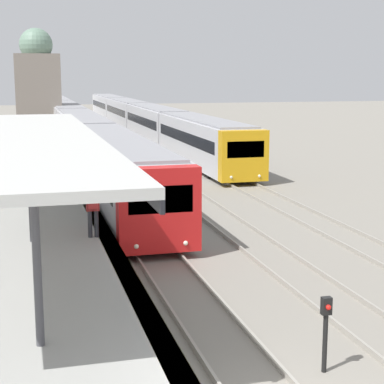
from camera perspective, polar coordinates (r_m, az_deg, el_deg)
platform_canopy at (r=19.74m, az=-14.25°, el=4.60°), size 4.00×19.75×3.28m
person_on_platform at (r=20.18m, az=-8.81°, el=-1.30°), size 0.40×0.40×1.66m
train_near at (r=54.23m, az=-10.47°, el=5.83°), size 2.71×68.85×3.16m
train_far at (r=64.39m, az=-4.64°, el=6.66°), size 2.67×62.67×3.13m
signal_post_near at (r=13.38m, az=11.80°, el=-11.54°), size 0.20×0.22×1.59m
distant_domed_building at (r=60.93m, az=-13.55°, el=8.98°), size 4.00×4.00×10.04m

